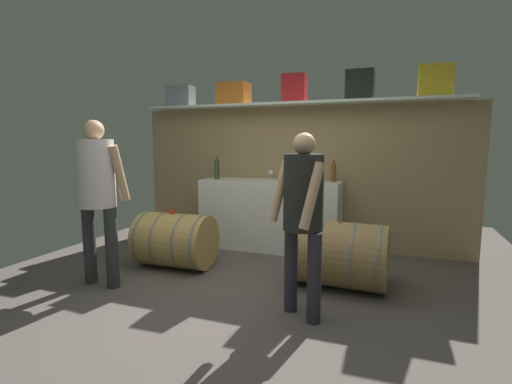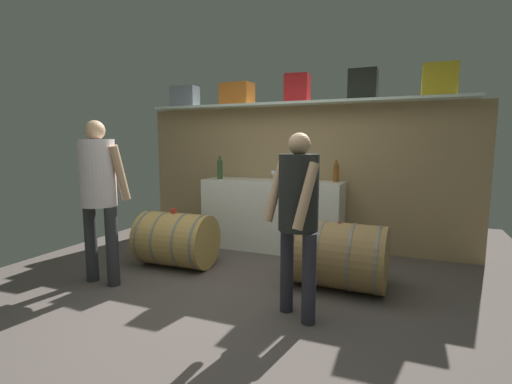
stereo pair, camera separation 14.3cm
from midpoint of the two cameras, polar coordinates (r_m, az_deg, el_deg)
The scene contains 18 objects.
ground_plane at distance 3.86m, azimuth -1.31°, elevation -14.16°, with size 5.75×7.51×0.02m, color #574D49.
back_wall_panel at distance 5.15m, azimuth 5.27°, elevation 2.34°, with size 4.55×0.10×1.91m, color #A08359.
high_shelf_board at distance 5.00m, azimuth 4.95°, elevation 13.31°, with size 4.19×0.40×0.03m, color silver.
toolcase_grey at distance 5.71m, azimuth -12.22°, elevation 14.12°, with size 0.37×0.23×0.30m, color gray.
toolcase_orange at distance 5.31m, azimuth -4.24°, elevation 14.76°, with size 0.43×0.27×0.30m, color orange.
toolcase_red at distance 5.03m, azimuth 5.10°, elevation 15.51°, with size 0.30×0.26×0.36m, color red.
toolcase_black at distance 4.88m, azimuth 14.83°, elevation 15.55°, with size 0.33×0.26×0.36m, color black.
toolcase_yellow at distance 4.86m, azimuth 24.98°, elevation 15.12°, with size 0.36×0.30×0.36m, color yellow.
work_cabinet at distance 4.98m, azimuth 1.28°, elevation -3.51°, with size 1.85×0.54×0.93m, color white.
wine_bottle_green at distance 5.11m, azimuth -6.82°, elevation 3.62°, with size 0.07×0.07×0.31m.
wine_bottle_clear at distance 4.71m, azimuth 5.54°, elevation 3.07°, with size 0.07×0.07×0.29m.
wine_bottle_amber at distance 4.82m, azimuth 10.97°, elevation 3.06°, with size 0.07×0.07×0.27m.
wine_glass at distance 5.05m, azimuth 1.44°, elevation 2.91°, with size 0.07×0.07×0.12m.
wine_barrel_near at distance 4.40m, azimuth -13.20°, elevation -7.20°, with size 0.85×0.64×0.63m.
wine_barrel_far at distance 3.79m, azimuth 11.57°, elevation -9.34°, with size 0.93×0.68×0.66m.
tasting_cup at distance 4.35m, azimuth -13.70°, elevation -2.89°, with size 0.06×0.06×0.04m, color red.
winemaker_pouring at distance 3.96m, azimuth -24.10°, elevation 0.88°, with size 0.49×0.41×1.63m.
visitor_tasting at distance 2.96m, azimuth 5.79°, elevation -2.19°, with size 0.49×0.45×1.50m.
Camera 1 is at (1.25, -2.82, 1.42)m, focal length 26.09 mm.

